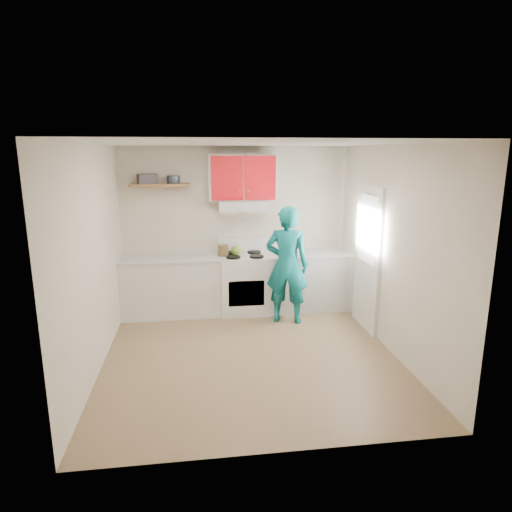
{
  "coord_description": "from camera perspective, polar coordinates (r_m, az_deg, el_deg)",
  "views": [
    {
      "loc": [
        -0.63,
        -5.12,
        2.5
      ],
      "look_at": [
        0.15,
        0.55,
        1.15
      ],
      "focal_mm": 30.95,
      "sensor_mm": 36.0,
      "label": 1
    }
  ],
  "objects": [
    {
      "name": "floor",
      "position": [
        5.73,
        -0.76,
        -12.59
      ],
      "size": [
        3.8,
        3.8,
        0.0
      ],
      "primitive_type": "plane",
      "color": "brown",
      "rests_on": "ground"
    },
    {
      "name": "back_wall",
      "position": [
        7.15,
        -2.66,
        3.59
      ],
      "size": [
        3.6,
        0.04,
        2.6
      ],
      "primitive_type": "cube",
      "color": "beige",
      "rests_on": "floor"
    },
    {
      "name": "kettle",
      "position": [
        6.94,
        -2.52,
        0.75
      ],
      "size": [
        0.22,
        0.22,
        0.15
      ],
      "primitive_type": "ellipsoid",
      "rotation": [
        0.0,
        0.0,
        0.29
      ],
      "color": "olive",
      "rests_on": "stove"
    },
    {
      "name": "left_wall",
      "position": [
        5.39,
        -20.17,
        -0.42
      ],
      "size": [
        0.04,
        3.8,
        2.6
      ],
      "primitive_type": "cube",
      "color": "beige",
      "rests_on": "floor"
    },
    {
      "name": "counter_right",
      "position": [
        7.24,
        6.66,
        -3.26
      ],
      "size": [
        1.32,
        0.6,
        0.9
      ],
      "primitive_type": "cube",
      "color": "silver",
      "rests_on": "floor"
    },
    {
      "name": "door",
      "position": [
        6.47,
        14.23,
        -0.33
      ],
      "size": [
        0.05,
        0.85,
        2.05
      ],
      "primitive_type": "cube",
      "color": "white",
      "rests_on": "floor"
    },
    {
      "name": "door_glass",
      "position": [
        6.37,
        14.22,
        3.38
      ],
      "size": [
        0.01,
        0.55,
        0.95
      ],
      "primitive_type": "cube",
      "color": "white",
      "rests_on": "door"
    },
    {
      "name": "stove",
      "position": [
        7.04,
        -1.54,
        -3.59
      ],
      "size": [
        0.76,
        0.65,
        0.92
      ],
      "primitive_type": "cube",
      "color": "white",
      "rests_on": "floor"
    },
    {
      "name": "upper_cabinets",
      "position": [
        6.9,
        -1.77,
        10.11
      ],
      "size": [
        1.02,
        0.33,
        0.7
      ],
      "primitive_type": "cube",
      "color": "#AF0F15",
      "rests_on": "back_wall"
    },
    {
      "name": "person",
      "position": [
        6.52,
        4.04,
        -1.17
      ],
      "size": [
        0.74,
        0.6,
        1.76
      ],
      "primitive_type": "imported",
      "rotation": [
        0.0,
        0.0,
        2.83
      ],
      "color": "#0B6165",
      "rests_on": "floor"
    },
    {
      "name": "shelf",
      "position": [
        6.91,
        -12.28,
        8.99
      ],
      "size": [
        0.9,
        0.3,
        0.04
      ],
      "primitive_type": "cube",
      "color": "brown",
      "rests_on": "back_wall"
    },
    {
      "name": "crock",
      "position": [
        6.89,
        -4.27,
        0.65
      ],
      "size": [
        0.21,
        0.21,
        0.2
      ],
      "primitive_type": "cylinder",
      "rotation": [
        0.0,
        0.0,
        -0.34
      ],
      "color": "#47371F",
      "rests_on": "counter_left"
    },
    {
      "name": "range_hood",
      "position": [
        6.89,
        -1.7,
        6.55
      ],
      "size": [
        0.76,
        0.44,
        0.15
      ],
      "primitive_type": "cube",
      "color": "silver",
      "rests_on": "back_wall"
    },
    {
      "name": "tin",
      "position": [
        6.92,
        -10.62,
        9.71
      ],
      "size": [
        0.23,
        0.23,
        0.12
      ],
      "primitive_type": "cylinder",
      "rotation": [
        0.0,
        0.0,
        -0.21
      ],
      "color": "#333D4C",
      "rests_on": "shelf"
    },
    {
      "name": "front_wall",
      "position": [
        3.49,
        3.03,
        -6.82
      ],
      "size": [
        3.6,
        0.04,
        2.6
      ],
      "primitive_type": "cube",
      "color": "beige",
      "rests_on": "floor"
    },
    {
      "name": "counter_left",
      "position": [
        7.04,
        -10.85,
        -3.91
      ],
      "size": [
        1.52,
        0.6,
        0.9
      ],
      "primitive_type": "cube",
      "color": "silver",
      "rests_on": "floor"
    },
    {
      "name": "right_wall",
      "position": [
        5.79,
        17.17,
        0.72
      ],
      "size": [
        0.04,
        3.8,
        2.6
      ],
      "primitive_type": "cube",
      "color": "beige",
      "rests_on": "floor"
    },
    {
      "name": "books",
      "position": [
        6.92,
        -13.87,
        9.66
      ],
      "size": [
        0.32,
        0.27,
        0.14
      ],
      "primitive_type": "cube",
      "rotation": [
        0.0,
        0.0,
        0.3
      ],
      "color": "#3D363E",
      "rests_on": "shelf"
    },
    {
      "name": "ceiling",
      "position": [
        5.16,
        -0.85,
        14.39
      ],
      "size": [
        3.6,
        3.8,
        0.04
      ],
      "primitive_type": "cube",
      "color": "white",
      "rests_on": "floor"
    },
    {
      "name": "cutting_board",
      "position": [
        6.96,
        3.93,
        0.03
      ],
      "size": [
        0.33,
        0.27,
        0.02
      ],
      "primitive_type": "cube",
      "rotation": [
        0.0,
        0.0,
        0.21
      ],
      "color": "olive",
      "rests_on": "counter_right"
    },
    {
      "name": "silicone_mat",
      "position": [
        7.2,
        10.28,
        0.24
      ],
      "size": [
        0.33,
        0.29,
        0.01
      ],
      "primitive_type": "cube",
      "rotation": [
        0.0,
        0.0,
        0.25
      ],
      "color": "red",
      "rests_on": "counter_right"
    }
  ]
}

